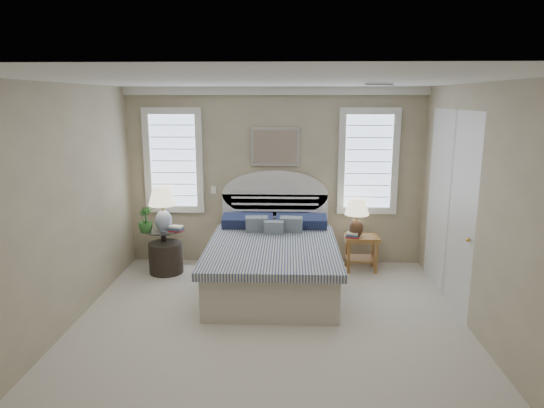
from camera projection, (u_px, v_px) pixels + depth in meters
The scene contains 21 objects.
floor at pixel (268, 337), 5.26m from camera, with size 4.50×5.00×0.01m, color #B7AF9C.
ceiling at pixel (268, 81), 4.68m from camera, with size 4.50×5.00×0.01m, color white.
wall_back at pixel (275, 177), 7.41m from camera, with size 4.50×0.02×2.70m, color tan.
wall_left at pixel (53, 214), 5.04m from camera, with size 0.02×5.00×2.70m, color tan.
wall_right at pixel (490, 218), 4.89m from camera, with size 0.02×5.00×2.70m, color tan.
crown_molding at pixel (275, 91), 7.09m from camera, with size 4.50×0.08×0.12m, color white.
hvac_vent at pixel (378, 85), 5.42m from camera, with size 0.30×0.20×0.02m, color #B2B2B2.
switch_plate at pixel (214, 190), 7.47m from camera, with size 0.08×0.01×0.12m, color white.
window_left at pixel (174, 161), 7.39m from camera, with size 0.90×0.06×1.60m, color #AFC2DE.
window_right at pixel (368, 162), 7.29m from camera, with size 0.90×0.06×1.60m, color #AFC2DE.
painting at pixel (275, 147), 7.27m from camera, with size 0.74×0.04×0.58m, color silver.
closet_door at pixel (449, 206), 6.09m from camera, with size 0.02×1.80×2.40m, color silver.
bed at pixel (273, 259), 6.60m from camera, with size 1.72×2.28×1.47m.
side_table_left at pixel (164, 245), 7.23m from camera, with size 0.56×0.56×0.63m.
nightstand_right at pixel (361, 245), 7.23m from camera, with size 0.50×0.40×0.53m.
floor_pot at pixel (166, 258), 7.16m from camera, with size 0.50×0.50×0.45m, color black.
lamp_left at pixel (163, 204), 7.04m from camera, with size 0.48×0.48×0.67m.
lamp_right at pixel (357, 213), 7.10m from camera, with size 0.40×0.40×0.58m.
potted_plant at pixel (145, 220), 6.98m from camera, with size 0.21×0.21×0.37m, color #307833.
books_left at pixel (176, 229), 7.07m from camera, with size 0.23×0.20×0.08m.
books_right at pixel (352, 235), 7.11m from camera, with size 0.21×0.17×0.08m.
Camera 1 is at (0.21, -4.82, 2.54)m, focal length 32.00 mm.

